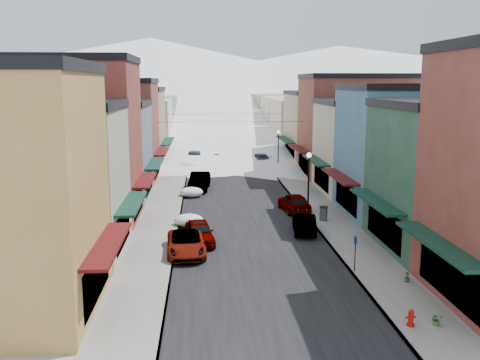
{
  "coord_description": "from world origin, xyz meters",
  "views": [
    {
      "loc": [
        -3.21,
        -20.07,
        10.55
      ],
      "look_at": [
        0.0,
        25.28,
        2.24
      ],
      "focal_mm": 40.0,
      "sensor_mm": 36.0,
      "label": 1
    }
  ],
  "objects": [
    {
      "name": "streetlamp_far",
      "position": [
        5.99,
        44.04,
        3.11
      ],
      "size": [
        0.39,
        0.39,
        4.7
      ],
      "color": "black",
      "rests_on": "sidewalk_right"
    },
    {
      "name": "bldg_r_tan",
      "position": [
        13.19,
        49.0,
        4.76
      ],
      "size": [
        11.3,
        11.2,
        9.5
      ],
      "color": "tan",
      "rests_on": "ground"
    },
    {
      "name": "ground",
      "position": [
        0.0,
        0.0,
        0.0
      ],
      "size": [
        600.0,
        600.0,
        0.0
      ],
      "primitive_type": "plane",
      "color": "gray",
      "rests_on": "ground"
    },
    {
      "name": "bldg_l_brick_near",
      "position": [
        -13.69,
        20.5,
        6.26
      ],
      "size": [
        12.3,
        8.2,
        12.5
      ],
      "color": "maroon",
      "rests_on": "ground"
    },
    {
      "name": "car_silver_sedan",
      "position": [
        -3.5,
        14.36,
        0.75
      ],
      "size": [
        2.29,
        4.61,
        1.51
      ],
      "primitive_type": "imported",
      "rotation": [
        0.0,
        0.0,
        0.12
      ],
      "color": "gray",
      "rests_on": "ground"
    },
    {
      "name": "snow_pile_mid",
      "position": [
        -4.28,
        29.08,
        0.44
      ],
      "size": [
        2.18,
        2.54,
        0.92
      ],
      "color": "white",
      "rests_on": "ground"
    },
    {
      "name": "overhead_cables",
      "position": [
        0.0,
        47.5,
        6.2
      ],
      "size": [
        16.4,
        15.04,
        0.04
      ],
      "color": "black",
      "rests_on": "ground"
    },
    {
      "name": "bldg_l_grayblue",
      "position": [
        -13.19,
        29.0,
        4.51
      ],
      "size": [
        11.3,
        9.2,
        9.0
      ],
      "color": "slate",
      "rests_on": "ground"
    },
    {
      "name": "trash_can",
      "position": [
        5.96,
        19.05,
        0.7
      ],
      "size": [
        0.64,
        0.64,
        1.09
      ],
      "color": "#545659",
      "rests_on": "sidewalk_right"
    },
    {
      "name": "curb_right",
      "position": [
        5.05,
        60.0,
        0.07
      ],
      "size": [
        0.1,
        160.0,
        0.15
      ],
      "primitive_type": "cube",
      "color": "slate",
      "rests_on": "ground"
    },
    {
      "name": "distant_blocks",
      "position": [
        0.0,
        83.0,
        4.0
      ],
      "size": [
        34.0,
        55.0,
        8.0
      ],
      "color": "gray",
      "rests_on": "ground"
    },
    {
      "name": "fire_hydrant",
      "position": [
        5.7,
        1.0,
        0.5
      ],
      "size": [
        0.45,
        0.34,
        0.77
      ],
      "color": "#AF1009",
      "rests_on": "sidewalk_right"
    },
    {
      "name": "bldg_r_blue",
      "position": [
        13.19,
        21.0,
        5.26
      ],
      "size": [
        11.3,
        9.2,
        10.5
      ],
      "color": "teal",
      "rests_on": "ground"
    },
    {
      "name": "bldg_l_cream",
      "position": [
        -13.19,
        12.5,
        4.76
      ],
      "size": [
        11.3,
        8.2,
        9.5
      ],
      "color": "#B1AB8F",
      "rests_on": "ground"
    },
    {
      "name": "car_lane_silver",
      "position": [
        -1.54,
        49.05,
        0.73
      ],
      "size": [
        2.09,
        4.44,
        1.47
      ],
      "primitive_type": "imported",
      "rotation": [
        0.0,
        0.0,
        0.08
      ],
      "color": "gray",
      "rests_on": "ground"
    },
    {
      "name": "bldg_r_brick_far",
      "position": [
        14.19,
        39.0,
        5.76
      ],
      "size": [
        13.3,
        9.2,
        11.5
      ],
      "color": "maroon",
      "rests_on": "ground"
    },
    {
      "name": "car_green_sedan",
      "position": [
        3.93,
        16.29,
        0.7
      ],
      "size": [
        1.96,
        4.38,
        1.4
      ],
      "primitive_type": "imported",
      "rotation": [
        0.0,
        0.0,
        3.02
      ],
      "color": "black",
      "rests_on": "ground"
    },
    {
      "name": "mountain_ridge",
      "position": [
        -19.47,
        277.18,
        14.36
      ],
      "size": [
        670.0,
        340.0,
        34.0
      ],
      "color": "silver",
      "rests_on": "ground"
    },
    {
      "name": "parking_sign",
      "position": [
        5.2,
        7.91,
        1.35
      ],
      "size": [
        0.12,
        0.27,
        2.05
      ],
      "color": "black",
      "rests_on": "sidewalk_right"
    },
    {
      "name": "car_gray_suv",
      "position": [
        4.3,
        22.58,
        0.79
      ],
      "size": [
        2.44,
        4.84,
        1.58
      ],
      "primitive_type": "imported",
      "rotation": [
        0.0,
        0.0,
        3.27
      ],
      "color": "#9C9FA5",
      "rests_on": "ground"
    },
    {
      "name": "sidewalk_right",
      "position": [
        6.6,
        60.0,
        0.07
      ],
      "size": [
        3.2,
        160.0,
        0.15
      ],
      "primitive_type": "cube",
      "color": "gray",
      "rests_on": "ground"
    },
    {
      "name": "car_lane_white",
      "position": [
        2.08,
        74.99,
        0.72
      ],
      "size": [
        2.44,
        5.18,
        1.43
      ],
      "primitive_type": "imported",
      "rotation": [
        0.0,
        0.0,
        3.13
      ],
      "color": "white",
      "rests_on": "ground"
    },
    {
      "name": "road",
      "position": [
        0.0,
        60.0,
        0.01
      ],
      "size": [
        10.0,
        160.0,
        0.01
      ],
      "primitive_type": "cube",
      "color": "black",
      "rests_on": "ground"
    },
    {
      "name": "car_black_sedan",
      "position": [
        4.3,
        48.68,
        0.73
      ],
      "size": [
        2.67,
        5.27,
        1.46
      ],
      "primitive_type": "imported",
      "rotation": [
        0.0,
        0.0,
        3.27
      ],
      "color": "black",
      "rests_on": "ground"
    },
    {
      "name": "curb_left",
      "position": [
        -5.05,
        60.0,
        0.07
      ],
      "size": [
        0.1,
        160.0,
        0.15
      ],
      "primitive_type": "cube",
      "color": "slate",
      "rests_on": "ground"
    },
    {
      "name": "car_white_suv",
      "position": [
        -4.3,
        12.04,
        0.7
      ],
      "size": [
        2.61,
        5.17,
        1.4
      ],
      "primitive_type": "imported",
      "rotation": [
        0.0,
        0.0,
        0.06
      ],
      "color": "silver",
      "rests_on": "ground"
    },
    {
      "name": "streetlamp_near",
      "position": [
        5.2,
        21.3,
        3.27
      ],
      "size": [
        0.41,
        0.41,
        4.95
      ],
      "color": "black",
      "rests_on": "sidewalk_right"
    },
    {
      "name": "sidewalk_left",
      "position": [
        -6.6,
        60.0,
        0.07
      ],
      "size": [
        3.2,
        160.0,
        0.15
      ],
      "primitive_type": "cube",
      "color": "gray",
      "rests_on": "ground"
    },
    {
      "name": "car_silver_wagon",
      "position": [
        -4.3,
        49.22,
        0.85
      ],
      "size": [
        2.53,
        5.92,
        1.7
      ],
      "primitive_type": "imported",
      "rotation": [
        0.0,
        0.0,
        -0.03
      ],
      "color": "#9C9EA4",
      "rests_on": "ground"
    },
    {
      "name": "bldg_l_brick_far",
      "position": [
        -14.19,
        38.0,
        5.51
      ],
      "size": [
        13.3,
        9.2,
        11.0
      ],
      "color": "brown",
      "rests_on": "ground"
    },
    {
      "name": "snow_pile_far",
      "position": [
        -4.88,
        44.68,
        0.53
      ],
      "size": [
        2.6,
        2.8,
        1.1
      ],
      "color": "white",
      "rests_on": "ground"
    },
    {
      "name": "bldg_l_tan",
      "position": [
        -13.19,
        48.0,
        5.01
      ],
      "size": [
        11.3,
        11.2,
        10.0
      ],
      "color": "#8F7A5E",
      "rests_on": "ground"
    },
    {
      "name": "bldg_r_green",
      "position": [
        13.19,
        12.0,
        4.76
      ],
      "size": [
        11.3,
        9.2,
        9.5
      ],
      "color": "#224734",
      "rests_on": "ground"
    },
    {
      "name": "car_dark_hatch",
      "position": [
        -3.55,
        32.41,
        0.85
      ],
      "size": [
        2.29,
        5.34,
        1.71
      ],
      "primitive_type": "imported",
      "rotation": [
        0.0,
        0.0,
        -0.09
      ],
      "color": "black",
      "rests_on": "ground"
    },
    {
      "name": "planter_far",
      "position": [
        7.51,
        6.11,
        0.41
      ],
      "size": [
        0.42,
        0.42,
        0.53
      ],
      "primitive_type": "imported",
      "rotation": [
        0.0,
        0.0,
        0.89
      ],
      "color": "#295225",
      "rests_on": "sidewalk_right"
    },
    {
      "name": "planter_near",
      "position": [
        6.85,
        1.0,
        0.42
      ],
      "size": [
        0.52,
        0.47,
        0.53
      ],
      "primitive_type": "imported",
      "rotation": [
        0.0,
        0.0,
        -0.11
      ],
      "color": "#3E6F32",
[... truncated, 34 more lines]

